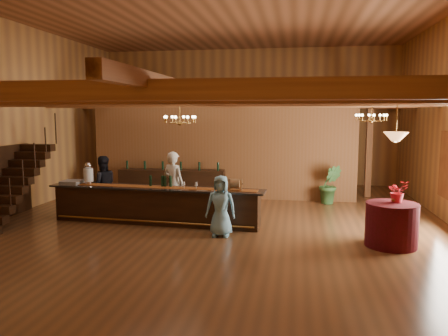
% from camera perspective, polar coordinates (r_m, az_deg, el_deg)
% --- Properties ---
extents(floor, '(14.00, 14.00, 0.00)m').
position_cam_1_polar(floor, '(11.67, -0.83, -7.21)').
color(floor, brown).
rests_on(floor, ground).
extents(ceiling, '(14.00, 14.00, 0.00)m').
position_cam_1_polar(ceiling, '(11.60, -0.89, 20.14)').
color(ceiling, '#A4653F').
rests_on(ceiling, wall_back).
extents(wall_back, '(12.00, 0.10, 5.50)m').
position_cam_1_polar(wall_back, '(18.23, 3.08, 6.70)').
color(wall_back, '#BC8541').
rests_on(wall_back, floor).
extents(wall_front, '(12.00, 0.10, 5.50)m').
position_cam_1_polar(wall_front, '(4.59, -16.67, 5.05)').
color(wall_front, '#BC8541').
rests_on(wall_front, floor).
extents(wall_left, '(0.10, 14.00, 5.50)m').
position_cam_1_polar(wall_left, '(13.71, -26.52, 5.81)').
color(wall_left, '#BC8541').
rests_on(wall_left, floor).
extents(beam_grid, '(11.90, 13.90, 0.39)m').
position_cam_1_polar(beam_grid, '(11.81, -0.42, 8.84)').
color(beam_grid, '#A7632F').
rests_on(beam_grid, wall_left).
extents(support_posts, '(9.20, 10.20, 3.20)m').
position_cam_1_polar(support_posts, '(10.89, -1.32, 0.33)').
color(support_posts, '#A7632F').
rests_on(support_posts, floor).
extents(partition_wall, '(9.00, 0.18, 3.10)m').
position_cam_1_polar(partition_wall, '(14.90, -0.35, 1.98)').
color(partition_wall, brown).
rests_on(partition_wall, floor).
extents(window_right_back, '(0.12, 1.05, 1.75)m').
position_cam_1_polar(window_right_back, '(12.82, 27.24, 0.34)').
color(window_right_back, white).
rests_on(window_right_back, wall_right).
extents(staircase, '(1.00, 2.80, 2.00)m').
position_cam_1_polar(staircase, '(12.92, -26.02, -2.00)').
color(staircase, black).
rests_on(staircase, floor).
extents(backroom_boxes, '(4.10, 0.60, 1.10)m').
position_cam_1_polar(backroom_boxes, '(16.95, 1.49, -0.87)').
color(backroom_boxes, black).
rests_on(backroom_boxes, floor).
extents(tasting_bar, '(5.84, 1.11, 0.98)m').
position_cam_1_polar(tasting_bar, '(11.69, -8.94, -4.79)').
color(tasting_bar, black).
rests_on(tasting_bar, floor).
extents(beverage_dispenser, '(0.26, 0.26, 0.60)m').
position_cam_1_polar(beverage_dispenser, '(12.46, -17.30, -0.73)').
color(beverage_dispenser, silver).
rests_on(beverage_dispenser, tasting_bar).
extents(glass_rack_tray, '(0.50, 0.50, 0.10)m').
position_cam_1_polar(glass_rack_tray, '(12.65, -19.25, -1.78)').
color(glass_rack_tray, gray).
rests_on(glass_rack_tray, tasting_bar).
extents(raffle_drum, '(0.34, 0.24, 0.30)m').
position_cam_1_polar(raffle_drum, '(10.91, 1.47, -2.08)').
color(raffle_drum, olive).
rests_on(raffle_drum, tasting_bar).
extents(bar_bottle_0, '(0.07, 0.07, 0.30)m').
position_cam_1_polar(bar_bottle_0, '(11.74, -9.57, -1.64)').
color(bar_bottle_0, black).
rests_on(bar_bottle_0, tasting_bar).
extents(bar_bottle_1, '(0.07, 0.07, 0.30)m').
position_cam_1_polar(bar_bottle_1, '(11.62, -8.05, -1.71)').
color(bar_bottle_1, black).
rests_on(bar_bottle_1, tasting_bar).
extents(bar_bottle_2, '(0.07, 0.07, 0.30)m').
position_cam_1_polar(bar_bottle_2, '(11.59, -7.71, -1.72)').
color(bar_bottle_2, black).
rests_on(bar_bottle_2, tasting_bar).
extents(bar_bottle_3, '(0.07, 0.07, 0.30)m').
position_cam_1_polar(bar_bottle_3, '(11.54, -7.01, -1.75)').
color(bar_bottle_3, black).
rests_on(bar_bottle_3, tasting_bar).
extents(backbar_shelf, '(3.59, 0.73, 1.00)m').
position_cam_1_polar(backbar_shelf, '(14.89, -6.80, -2.13)').
color(backbar_shelf, black).
rests_on(backbar_shelf, floor).
extents(round_table, '(1.11, 1.11, 0.96)m').
position_cam_1_polar(round_table, '(10.27, 21.04, -6.93)').
color(round_table, '#4B0914').
rests_on(round_table, floor).
extents(chandelier_left, '(0.80, 0.80, 0.61)m').
position_cam_1_polar(chandelier_left, '(10.92, -5.80, 6.37)').
color(chandelier_left, olive).
rests_on(chandelier_left, beam_grid).
extents(chandelier_right, '(0.80, 0.80, 0.56)m').
position_cam_1_polar(chandelier_right, '(12.16, 18.69, 6.30)').
color(chandelier_right, olive).
rests_on(chandelier_right, beam_grid).
extents(pendant_lamp, '(0.52, 0.52, 0.90)m').
position_cam_1_polar(pendant_lamp, '(9.99, 21.53, 3.84)').
color(pendant_lamp, olive).
rests_on(pendant_lamp, beam_grid).
extents(bartender, '(0.79, 0.67, 1.84)m').
position_cam_1_polar(bartender, '(12.31, -6.59, -2.11)').
color(bartender, silver).
rests_on(bartender, floor).
extents(staff_second, '(1.03, 0.98, 1.68)m').
position_cam_1_polar(staff_second, '(13.05, -15.58, -2.15)').
color(staff_second, black).
rests_on(staff_second, floor).
extents(guest, '(0.72, 0.47, 1.45)m').
position_cam_1_polar(guest, '(10.31, -0.43, -4.97)').
color(guest, '#70AECA').
rests_on(guest, floor).
extents(floor_plant, '(0.71, 0.58, 1.26)m').
position_cam_1_polar(floor_plant, '(14.40, 13.68, -2.09)').
color(floor_plant, '#35672F').
rests_on(floor_plant, floor).
extents(table_flowers, '(0.55, 0.51, 0.49)m').
position_cam_1_polar(table_flowers, '(10.25, 21.74, -2.84)').
color(table_flowers, red).
rests_on(table_flowers, round_table).
extents(table_vase, '(0.17, 0.17, 0.30)m').
position_cam_1_polar(table_vase, '(10.23, 21.50, -3.40)').
color(table_vase, olive).
rests_on(table_vase, round_table).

